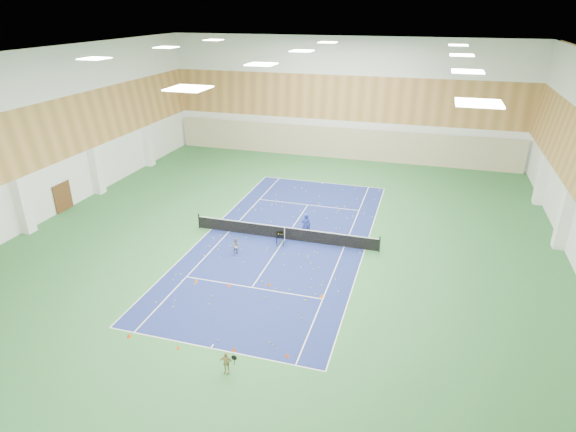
{
  "coord_description": "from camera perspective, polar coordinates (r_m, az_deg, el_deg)",
  "views": [
    {
      "loc": [
        8.6,
        -28.16,
        14.74
      ],
      "look_at": [
        0.39,
        -0.5,
        2.0
      ],
      "focal_mm": 30.0,
      "sensor_mm": 36.0,
      "label": 1
    }
  ],
  "objects": [
    {
      "name": "tennis_net",
      "position": [
        32.68,
        -0.4,
        -1.91
      ],
      "size": [
        12.8,
        0.1,
        1.1
      ],
      "primitive_type": null,
      "color": "black",
      "rests_on": "ground"
    },
    {
      "name": "back_curtain",
      "position": [
        50.42,
        6.21,
        8.58
      ],
      "size": [
        35.4,
        0.16,
        3.2
      ],
      "primitive_type": "cube",
      "color": "#C6B793",
      "rests_on": "ground"
    },
    {
      "name": "ceiling_light_grid",
      "position": [
        29.58,
        -0.47,
        18.35
      ],
      "size": [
        21.4,
        25.4,
        0.06
      ],
      "primitive_type": null,
      "color": "white",
      "rests_on": "room_shell"
    },
    {
      "name": "cone_svc_a",
      "position": [
        28.51,
        -10.88,
        -7.54
      ],
      "size": [
        0.2,
        0.2,
        0.22
      ],
      "primitive_type": "cone",
      "color": "orange",
      "rests_on": "ground"
    },
    {
      "name": "cone_base_d",
      "position": [
        22.78,
        -0.08,
        -16.17
      ],
      "size": [
        0.19,
        0.19,
        0.2
      ],
      "primitive_type": "cone",
      "color": "#FD4C0D",
      "rests_on": "ground"
    },
    {
      "name": "cone_base_c",
      "position": [
        23.22,
        -6.44,
        -15.39
      ],
      "size": [
        0.21,
        0.21,
        0.23
      ],
      "primitive_type": "cone",
      "color": "#DB470B",
      "rests_on": "ground"
    },
    {
      "name": "cone_svc_d",
      "position": [
        26.76,
        4.02,
        -9.38
      ],
      "size": [
        0.21,
        0.21,
        0.23
      ],
      "primitive_type": "cone",
      "color": "orange",
      "rests_on": "ground"
    },
    {
      "name": "ground",
      "position": [
        32.93,
        -0.4,
        -2.77
      ],
      "size": [
        40.0,
        40.0,
        0.0
      ],
      "primitive_type": "plane",
      "color": "#2C6633",
      "rests_on": "ground"
    },
    {
      "name": "cone_base_a",
      "position": [
        25.1,
        -18.32,
        -13.23
      ],
      "size": [
        0.21,
        0.21,
        0.23
      ],
      "primitive_type": "cone",
      "color": "#FF440D",
      "rests_on": "ground"
    },
    {
      "name": "cone_svc_c",
      "position": [
        27.71,
        -2.27,
        -8.06
      ],
      "size": [
        0.2,
        0.2,
        0.22
      ],
      "primitive_type": "cone",
      "color": "#D5540B",
      "rests_on": "ground"
    },
    {
      "name": "door_left_b",
      "position": [
        41.02,
        -25.13,
        2.06
      ],
      "size": [
        0.08,
        1.8,
        2.2
      ],
      "primitive_type": "cube",
      "color": "#593319",
      "rests_on": "ground"
    },
    {
      "name": "coach",
      "position": [
        32.84,
        2.14,
        -1.13
      ],
      "size": [
        0.69,
        0.5,
        1.78
      ],
      "primitive_type": "imported",
      "rotation": [
        0.0,
        0.0,
        3.25
      ],
      "color": "#202F96",
      "rests_on": "ground"
    },
    {
      "name": "tennis_balls_scatter",
      "position": [
        32.91,
        -0.4,
        -2.7
      ],
      "size": [
        10.57,
        22.77,
        0.07
      ],
      "primitive_type": null,
      "color": "yellow",
      "rests_on": "ground"
    },
    {
      "name": "court_surface",
      "position": [
        32.92,
        -0.4,
        -2.76
      ],
      "size": [
        10.97,
        23.77,
        0.01
      ],
      "primitive_type": "cube",
      "color": "navy",
      "rests_on": "ground"
    },
    {
      "name": "cone_svc_b",
      "position": [
        27.83,
        -7.05,
        -8.08
      ],
      "size": [
        0.21,
        0.21,
        0.23
      ],
      "primitive_type": "cone",
      "color": "#FF4B0D",
      "rests_on": "ground"
    },
    {
      "name": "room_shell",
      "position": [
        30.71,
        -0.43,
        7.29
      ],
      "size": [
        36.0,
        40.0,
        12.0
      ],
      "primitive_type": null,
      "color": "white",
      "rests_on": "ground"
    },
    {
      "name": "child_court",
      "position": [
        30.95,
        -6.13,
        -3.57
      ],
      "size": [
        0.7,
        0.7,
        1.15
      ],
      "primitive_type": "imported",
      "rotation": [
        0.0,
        0.0,
        0.76
      ],
      "color": "gray",
      "rests_on": "ground"
    },
    {
      "name": "ball_cart",
      "position": [
        31.96,
        -0.98,
        -2.73
      ],
      "size": [
        0.68,
        0.68,
        0.91
      ],
      "primitive_type": null,
      "rotation": [
        0.0,
        0.0,
        0.36
      ],
      "color": "black",
      "rests_on": "ground"
    },
    {
      "name": "child_apron",
      "position": [
        21.91,
        -7.36,
        -16.85
      ],
      "size": [
        0.64,
        0.32,
        1.06
      ],
      "primitive_type": "imported",
      "rotation": [
        0.0,
        0.0,
        0.1
      ],
      "color": "tan",
      "rests_on": "ground"
    },
    {
      "name": "wood_cladding",
      "position": [
        30.2,
        -0.44,
        10.93
      ],
      "size": [
        36.0,
        40.0,
        8.0
      ],
      "primitive_type": null,
      "color": "#BA8345",
      "rests_on": "room_shell"
    },
    {
      "name": "cone_base_b",
      "position": [
        23.79,
        -12.89,
        -14.89
      ],
      "size": [
        0.17,
        0.17,
        0.19
      ],
      "primitive_type": "cone",
      "color": "#FF5E0D",
      "rests_on": "ground"
    }
  ]
}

